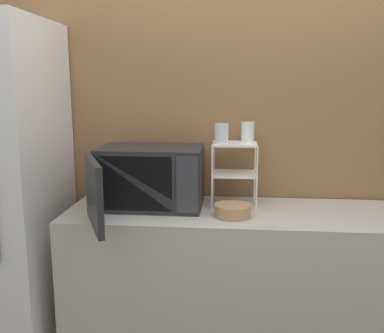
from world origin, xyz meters
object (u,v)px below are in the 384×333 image
at_px(glass_back_right, 248,132).
at_px(microwave, 149,177).
at_px(dish_rack, 234,160).
at_px(glass_front_left, 222,134).
at_px(bowl, 233,211).

bearing_deg(glass_back_right, microwave, -163.28).
relative_size(microwave, dish_rack, 2.23).
distance_m(glass_front_left, bowl, 0.43).
bearing_deg(dish_rack, glass_back_right, 40.62).
height_order(glass_front_left, bowl, glass_front_left).
relative_size(dish_rack, glass_front_left, 3.14).
bearing_deg(glass_front_left, bowl, -69.74).
distance_m(glass_front_left, glass_back_right, 0.19).
xyz_separation_m(microwave, bowl, (0.47, -0.14, -0.14)).
xyz_separation_m(dish_rack, glass_front_left, (-0.07, -0.06, 0.16)).
bearing_deg(glass_front_left, glass_back_right, 39.10).
height_order(dish_rack, bowl, dish_rack).
bearing_deg(glass_front_left, dish_rack, 37.49).
distance_m(microwave, glass_front_left, 0.47).
distance_m(dish_rack, glass_back_right, 0.18).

